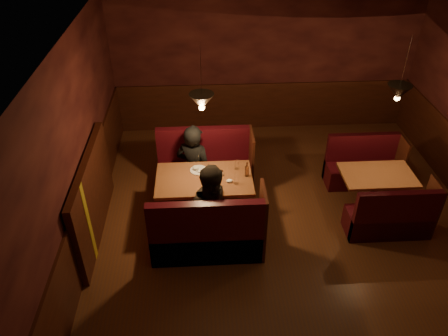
{
  "coord_description": "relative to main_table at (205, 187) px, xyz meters",
  "views": [
    {
      "loc": [
        -1.29,
        -4.69,
        4.67
      ],
      "look_at": [
        -0.98,
        0.61,
        0.95
      ],
      "focal_mm": 35.0,
      "sensor_mm": 36.0,
      "label": 1
    }
  ],
  "objects": [
    {
      "name": "second_table",
      "position": [
        2.73,
        0.13,
        -0.12
      ],
      "size": [
        1.14,
        0.73,
        0.64
      ],
      "color": "#5B2D11",
      "rests_on": "ground"
    },
    {
      "name": "second_bench_near",
      "position": [
        2.76,
        -0.55,
        -0.31
      ],
      "size": [
        1.26,
        0.47,
        0.9
      ],
      "color": "#440E16",
      "rests_on": "ground"
    },
    {
      "name": "main_bench_far",
      "position": [
        0.02,
        0.82,
        -0.25
      ],
      "size": [
        1.6,
        0.57,
        1.09
      ],
      "color": "#440E16",
      "rests_on": "ground"
    },
    {
      "name": "main_table",
      "position": [
        0.0,
        0.0,
        0.0
      ],
      "size": [
        1.45,
        0.88,
        1.02
      ],
      "color": "#5B2D11",
      "rests_on": "ground"
    },
    {
      "name": "diner_b",
      "position": [
        0.12,
        -0.58,
        0.25
      ],
      "size": [
        0.95,
        0.81,
        1.7
      ],
      "primitive_type": "imported",
      "rotation": [
        0.0,
        0.0,
        0.22
      ],
      "color": "black",
      "rests_on": "ground"
    },
    {
      "name": "main_bench_near",
      "position": [
        0.02,
        -0.83,
        -0.25
      ],
      "size": [
        1.6,
        0.57,
        1.09
      ],
      "color": "#440E16",
      "rests_on": "ground"
    },
    {
      "name": "diner_a",
      "position": [
        -0.17,
        0.59,
        0.25
      ],
      "size": [
        0.73,
        0.61,
        1.69
      ],
      "primitive_type": "imported",
      "rotation": [
        0.0,
        0.0,
        2.74
      ],
      "color": "black",
      "rests_on": "ground"
    },
    {
      "name": "second_bench_far",
      "position": [
        2.76,
        0.81,
        -0.31
      ],
      "size": [
        1.26,
        0.47,
        0.9
      ],
      "color": "#440E16",
      "rests_on": "ground"
    },
    {
      "name": "room",
      "position": [
        0.99,
        -0.56,
        0.45
      ],
      "size": [
        6.02,
        7.02,
        2.92
      ],
      "color": "brown",
      "rests_on": "ground"
    }
  ]
}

